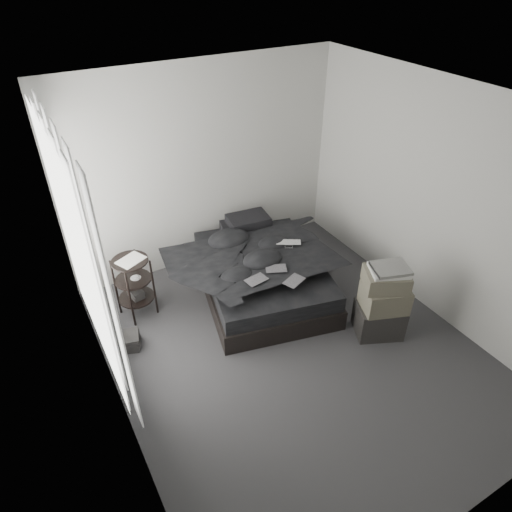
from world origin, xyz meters
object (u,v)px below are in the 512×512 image
box_lower (379,319)px  bed (262,283)px  laptop (289,240)px  side_stand (135,288)px

box_lower → bed: bearing=121.3°
box_lower → laptop: bearing=108.9°
bed → laptop: (0.34, -0.03, 0.55)m
bed → box_lower: box_lower is taller
side_stand → box_lower: side_stand is taller
laptop → side_stand: (-1.81, 0.42, -0.30)m
laptop → box_lower: 1.38m
bed → box_lower: (0.76, -1.26, 0.06)m
bed → side_stand: side_stand is taller
side_stand → box_lower: bearing=-36.3°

